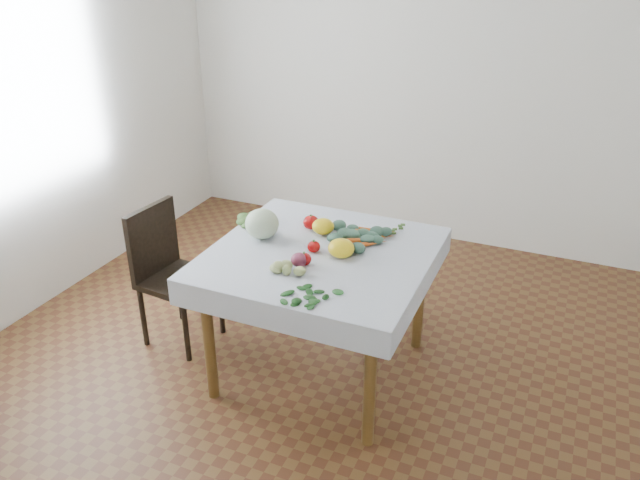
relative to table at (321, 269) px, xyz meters
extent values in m
plane|color=brown|center=(0.00, 0.00, -0.65)|extent=(4.00, 4.00, 0.00)
cube|color=white|center=(0.00, 2.00, 0.70)|extent=(4.00, 0.04, 2.70)
cube|color=white|center=(-2.00, 0.00, 0.70)|extent=(0.04, 4.00, 2.70)
cube|color=brown|center=(0.00, 0.00, 0.08)|extent=(1.00, 1.00, 0.04)
cylinder|color=brown|center=(-0.44, -0.44, -0.30)|extent=(0.06, 0.06, 0.71)
cylinder|color=brown|center=(0.44, -0.44, -0.30)|extent=(0.06, 0.06, 0.71)
cylinder|color=brown|center=(-0.44, 0.44, -0.30)|extent=(0.06, 0.06, 0.71)
cylinder|color=brown|center=(0.44, 0.44, -0.30)|extent=(0.06, 0.06, 0.71)
cube|color=white|center=(0.00, 0.00, 0.10)|extent=(1.12, 1.12, 0.01)
cube|color=black|center=(-0.89, -0.05, -0.24)|extent=(0.42, 0.42, 0.04)
cube|color=black|center=(-1.06, -0.04, -0.02)|extent=(0.07, 0.38, 0.42)
cylinder|color=black|center=(-1.07, -0.20, -0.46)|extent=(0.03, 0.03, 0.39)
cylinder|color=black|center=(-0.74, -0.23, -0.46)|extent=(0.03, 0.03, 0.39)
cylinder|color=black|center=(-1.04, 0.13, -0.46)|extent=(0.03, 0.03, 0.39)
cylinder|color=black|center=(-0.71, 0.09, -0.46)|extent=(0.03, 0.03, 0.39)
ellipsoid|color=beige|center=(-0.36, 0.03, 0.18)|extent=(0.19, 0.19, 0.16)
ellipsoid|color=#AA0B0B|center=(-0.16, 0.24, 0.14)|extent=(0.10, 0.10, 0.08)
ellipsoid|color=#AA0B0B|center=(0.09, 0.03, 0.14)|extent=(0.10, 0.10, 0.07)
ellipsoid|color=#AA0B0B|center=(-0.03, -0.01, 0.13)|extent=(0.09, 0.09, 0.06)
ellipsoid|color=#AA0B0B|center=(-0.02, -0.16, 0.13)|extent=(0.09, 0.09, 0.06)
ellipsoid|color=yellow|center=(-0.08, 0.21, 0.15)|extent=(0.16, 0.16, 0.09)
ellipsoid|color=yellow|center=(0.12, -0.01, 0.15)|extent=(0.17, 0.17, 0.10)
ellipsoid|color=#56182E|center=(0.11, 0.03, 0.13)|extent=(0.08, 0.08, 0.06)
ellipsoid|color=#56182E|center=(-0.04, -0.19, 0.14)|extent=(0.11, 0.11, 0.07)
ellipsoid|color=#A4B267|center=(-0.05, -0.29, 0.12)|extent=(0.05, 0.05, 0.04)
ellipsoid|color=#A4B267|center=(-0.07, -0.28, 0.12)|extent=(0.05, 0.05, 0.04)
ellipsoid|color=#A4B267|center=(-0.06, -0.31, 0.12)|extent=(0.05, 0.05, 0.04)
ellipsoid|color=#A4B267|center=(-0.03, -0.27, 0.12)|extent=(0.05, 0.05, 0.04)
ellipsoid|color=#A4B267|center=(-0.11, -0.29, 0.12)|extent=(0.05, 0.05, 0.04)
ellipsoid|color=#A4B267|center=(-0.01, -0.32, 0.12)|extent=(0.05, 0.05, 0.04)
cone|color=#CD6716|center=(0.20, 0.33, 0.12)|extent=(0.22, 0.08, 0.03)
cone|color=#CD6716|center=(0.20, 0.30, 0.12)|extent=(0.21, 0.10, 0.03)
cone|color=#CD6716|center=(0.20, 0.26, 0.12)|extent=(0.21, 0.11, 0.03)
cone|color=#CD6716|center=(0.20, 0.23, 0.12)|extent=(0.21, 0.13, 0.03)
cone|color=#CD6716|center=(0.20, 0.20, 0.12)|extent=(0.20, 0.14, 0.03)
cone|color=#CD6716|center=(0.20, 0.16, 0.12)|extent=(0.19, 0.16, 0.03)
cone|color=#CD6716|center=(0.20, 0.13, 0.12)|extent=(0.18, 0.17, 0.03)
ellipsoid|color=#3D6454|center=(0.12, 0.19, 0.13)|extent=(0.07, 0.07, 0.05)
ellipsoid|color=#3D6454|center=(0.08, 0.22, 0.13)|extent=(0.07, 0.07, 0.05)
ellipsoid|color=#3D6454|center=(0.09, 0.16, 0.13)|extent=(0.07, 0.07, 0.05)
ellipsoid|color=#3D6454|center=(0.14, 0.23, 0.13)|extent=(0.07, 0.07, 0.05)
ellipsoid|color=#3D6454|center=(0.03, 0.20, 0.13)|extent=(0.07, 0.07, 0.05)
ellipsoid|color=#3D6454|center=(0.15, 0.15, 0.13)|extent=(0.07, 0.07, 0.05)
ellipsoid|color=#3D6454|center=(0.10, 0.27, 0.13)|extent=(0.07, 0.07, 0.05)
ellipsoid|color=#3D6454|center=(0.03, 0.14, 0.13)|extent=(0.07, 0.07, 0.05)
ellipsoid|color=#3D6454|center=(0.21, 0.21, 0.13)|extent=(0.07, 0.07, 0.05)
ellipsoid|color=#3D6454|center=(0.00, 0.26, 0.13)|extent=(0.07, 0.07, 0.05)
ellipsoid|color=#3D6454|center=(0.12, 0.09, 0.13)|extent=(0.07, 0.07, 0.05)
ellipsoid|color=#3D6454|center=(0.17, 0.30, 0.13)|extent=(0.07, 0.07, 0.05)
ellipsoid|color=#3D6454|center=(-0.05, 0.17, 0.13)|extent=(0.07, 0.07, 0.05)
ellipsoid|color=#3D6454|center=(0.24, 0.14, 0.13)|extent=(0.07, 0.07, 0.05)
ellipsoid|color=#164819|center=(0.16, -0.45, 0.11)|extent=(0.06, 0.04, 0.01)
ellipsoid|color=#164819|center=(0.13, -0.43, 0.11)|extent=(0.06, 0.04, 0.01)
ellipsoid|color=#164819|center=(0.14, -0.47, 0.11)|extent=(0.06, 0.04, 0.01)
ellipsoid|color=#164819|center=(0.18, -0.42, 0.11)|extent=(0.06, 0.04, 0.01)
ellipsoid|color=#164819|center=(0.10, -0.44, 0.11)|extent=(0.06, 0.04, 0.01)
ellipsoid|color=#164819|center=(0.18, -0.48, 0.11)|extent=(0.06, 0.04, 0.01)
ellipsoid|color=#164819|center=(0.14, -0.39, 0.11)|extent=(0.06, 0.04, 0.01)
ellipsoid|color=#164819|center=(0.10, -0.49, 0.11)|extent=(0.06, 0.04, 0.01)
ellipsoid|color=#164819|center=(0.22, -0.44, 0.11)|extent=(0.06, 0.04, 0.01)
ellipsoid|color=#164819|center=(0.08, -0.40, 0.11)|extent=(0.06, 0.04, 0.01)
ellipsoid|color=#164819|center=(0.16, -0.52, 0.11)|extent=(0.06, 0.04, 0.01)
ellipsoid|color=#164819|center=(0.20, -0.38, 0.11)|extent=(0.06, 0.04, 0.01)
ellipsoid|color=#164819|center=(0.05, -0.47, 0.11)|extent=(0.06, 0.04, 0.01)
ellipsoid|color=#164819|center=(0.24, -0.49, 0.11)|extent=(0.06, 0.04, 0.01)
ellipsoid|color=#164819|center=(0.10, -0.35, 0.11)|extent=(0.06, 0.04, 0.01)
ellipsoid|color=#507837|center=(-0.46, 0.20, 0.11)|extent=(0.05, 0.05, 0.02)
ellipsoid|color=#507837|center=(-0.50, 0.21, 0.11)|extent=(0.05, 0.05, 0.02)
ellipsoid|color=#507837|center=(-0.47, 0.17, 0.11)|extent=(0.05, 0.05, 0.02)
ellipsoid|color=#507837|center=(-0.46, 0.23, 0.11)|extent=(0.05, 0.05, 0.02)
ellipsoid|color=#507837|center=(-0.53, 0.18, 0.11)|extent=(0.05, 0.05, 0.02)
ellipsoid|color=#507837|center=(-0.42, 0.18, 0.11)|extent=(0.05, 0.05, 0.02)
ellipsoid|color=#507837|center=(-0.51, 0.25, 0.11)|extent=(0.05, 0.05, 0.02)
ellipsoid|color=#507837|center=(-0.50, 0.13, 0.11)|extent=(0.05, 0.05, 0.02)
ellipsoid|color=#507837|center=(-0.40, 0.23, 0.11)|extent=(0.05, 0.05, 0.02)
ellipsoid|color=#507837|center=(-0.57, 0.21, 0.11)|extent=(0.05, 0.05, 0.02)
ellipsoid|color=#507837|center=(-0.42, 0.12, 0.11)|extent=(0.05, 0.05, 0.02)
ellipsoid|color=#507837|center=(-0.46, 0.29, 0.11)|extent=(0.05, 0.05, 0.02)
camera|label=1|loc=(1.15, -2.66, 1.59)|focal=35.00mm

